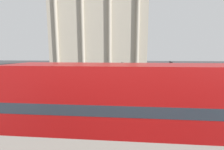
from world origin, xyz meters
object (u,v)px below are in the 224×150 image
object	(u,v)px
pedestrian_black	(106,76)
pedestrian_red	(217,84)
traffic_light_mid	(170,73)
pedestrian_olive	(184,79)
double_decker_bus	(128,106)
car_black	(88,76)
traffic_light_far	(122,69)
plaza_building_left	(100,29)
car_navy	(182,78)
pedestrian_yellow	(178,72)
traffic_light_near	(131,85)

from	to	relation	value
pedestrian_black	pedestrian_red	xyz separation A→B (m)	(14.59, -5.44, -0.06)
traffic_light_mid	pedestrian_olive	size ratio (longest dim) A/B	2.38
double_decker_bus	pedestrian_olive	size ratio (longest dim) A/B	6.57
traffic_light_mid	car_black	bearing A→B (deg)	142.37
double_decker_bus	traffic_light_mid	xyz separation A→B (m)	(4.85, 10.39, 0.21)
pedestrian_black	pedestrian_olive	xyz separation A→B (m)	(11.96, -2.06, -0.04)
pedestrian_olive	double_decker_bus	bearing A→B (deg)	-37.08
pedestrian_olive	traffic_light_mid	bearing A→B (deg)	-42.45
traffic_light_far	traffic_light_mid	bearing A→B (deg)	-51.84
traffic_light_mid	pedestrian_black	distance (m)	11.38
plaza_building_left	pedestrian_black	bearing A→B (deg)	-78.28
car_navy	car_black	bearing A→B (deg)	50.92
double_decker_bus	car_navy	distance (m)	21.32
traffic_light_far	pedestrian_yellow	bearing A→B (deg)	30.86
traffic_light_mid	car_black	size ratio (longest dim) A/B	0.93
plaza_building_left	pedestrian_yellow	distance (m)	25.65
double_decker_bus	traffic_light_far	xyz separation A→B (m)	(-0.54, 17.25, -0.09)
pedestrian_yellow	pedestrian_red	world-z (taller)	pedestrian_yellow
pedestrian_red	double_decker_bus	bearing A→B (deg)	-179.33
traffic_light_near	pedestrian_black	xyz separation A→B (m)	(-3.59, 13.06, -1.23)
traffic_light_mid	car_navy	size ratio (longest dim) A/B	0.93
traffic_light_far	pedestrian_black	bearing A→B (deg)	160.87
double_decker_bus	pedestrian_black	xyz separation A→B (m)	(-3.28, 18.20, -1.35)
traffic_light_far	pedestrian_olive	bearing A→B (deg)	-6.84
double_decker_bus	pedestrian_black	bearing A→B (deg)	100.45
pedestrian_yellow	pedestrian_red	xyz separation A→B (m)	(0.99, -10.98, -0.11)
double_decker_bus	plaza_building_left	size ratio (longest dim) A/B	0.40
car_black	pedestrian_black	xyz separation A→B (m)	(3.32, -1.01, 0.27)
traffic_light_near	car_navy	xyz separation A→B (m)	(9.09, 13.92, -1.50)
pedestrian_yellow	pedestrian_olive	xyz separation A→B (m)	(-1.64, -7.60, -0.08)
traffic_light_near	pedestrian_olive	bearing A→B (deg)	52.75
double_decker_bus	traffic_light_mid	size ratio (longest dim) A/B	2.76
traffic_light_near	traffic_light_mid	size ratio (longest dim) A/B	0.86
plaza_building_left	double_decker_bus	bearing A→B (deg)	-78.99
double_decker_bus	traffic_light_far	world-z (taller)	double_decker_bus
double_decker_bus	plaza_building_left	world-z (taller)	plaza_building_left
double_decker_bus	pedestrian_black	world-z (taller)	double_decker_bus
double_decker_bus	traffic_light_far	bearing A→B (deg)	92.03
car_black	pedestrian_black	world-z (taller)	pedestrian_black
traffic_light_near	car_navy	world-z (taller)	traffic_light_near
car_black	pedestrian_olive	size ratio (longest dim) A/B	2.57
car_navy	pedestrian_red	size ratio (longest dim) A/B	2.64
traffic_light_near	traffic_light_mid	xyz separation A→B (m)	(4.54, 5.25, 0.34)
plaza_building_left	car_navy	world-z (taller)	plaza_building_left
traffic_light_far	pedestrian_red	size ratio (longest dim) A/B	2.13
pedestrian_black	plaza_building_left	bearing A→B (deg)	118.75
car_black	pedestrian_black	size ratio (longest dim) A/B	2.48
plaza_building_left	pedestrian_black	distance (m)	23.55
plaza_building_left	pedestrian_olive	bearing A→B (deg)	-54.27
car_navy	traffic_light_near	bearing A→B (deg)	108.32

